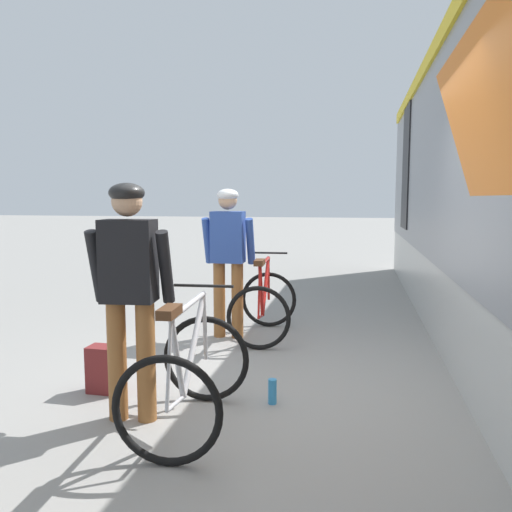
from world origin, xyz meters
name	(u,v)px	position (x,y,z in m)	size (l,w,h in m)	color
ground_plane	(277,389)	(0.00, 0.00, 0.00)	(80.00, 80.00, 0.00)	gray
cyclist_near_in_dark	(129,281)	(-0.97, -0.81, 1.05)	(0.63, 0.35, 1.76)	#935B2D
cyclist_far_in_blue	(228,249)	(-0.83, 1.53, 1.05)	(0.61, 0.31, 1.76)	#935B2D
bicycle_near_silver	(189,375)	(-0.50, -0.89, 0.40)	(0.77, 1.11, 0.99)	black
bicycle_far_red	(264,304)	(-0.41, 1.59, 0.40)	(0.77, 1.11, 0.99)	black
backpack_on_platform	(105,369)	(-1.44, -0.35, 0.20)	(0.28, 0.18, 0.40)	maroon
water_bottle_near_the_bikes	(272,391)	(0.01, -0.33, 0.10)	(0.07, 0.07, 0.20)	#338CCC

